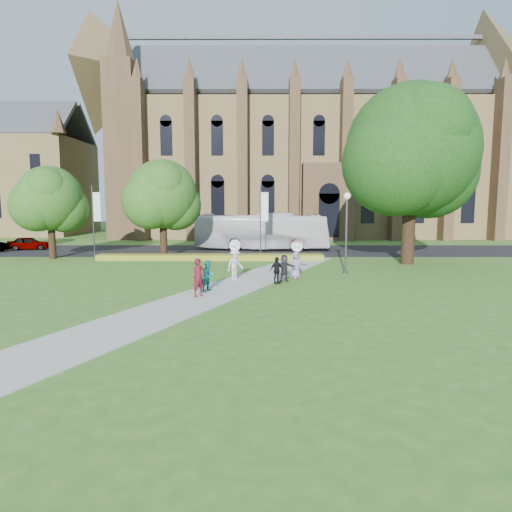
{
  "coord_description": "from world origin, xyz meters",
  "views": [
    {
      "loc": [
        1.73,
        -22.95,
        4.77
      ],
      "look_at": [
        1.66,
        2.81,
        1.6
      ],
      "focal_mm": 32.0,
      "sensor_mm": 36.0,
      "label": 1
    }
  ],
  "objects_px": {
    "streetlamp": "(347,223)",
    "pedestrian_0": "(199,277)",
    "large_tree": "(412,150)",
    "car_0": "(29,243)",
    "tour_coach": "(262,232)"
  },
  "relations": [
    {
      "from": "streetlamp",
      "to": "car_0",
      "type": "xyz_separation_m",
      "value": [
        -27.74,
        14.09,
        -2.65
      ]
    },
    {
      "from": "pedestrian_0",
      "to": "streetlamp",
      "type": "bearing_deg",
      "value": -2.1
    },
    {
      "from": "large_tree",
      "to": "tour_coach",
      "type": "distance_m",
      "value": 15.8
    },
    {
      "from": "streetlamp",
      "to": "pedestrian_0",
      "type": "distance_m",
      "value": 11.6
    },
    {
      "from": "large_tree",
      "to": "pedestrian_0",
      "type": "xyz_separation_m",
      "value": [
        -14.15,
        -11.89,
        -7.38
      ]
    },
    {
      "from": "streetlamp",
      "to": "car_0",
      "type": "bearing_deg",
      "value": 153.08
    },
    {
      "from": "large_tree",
      "to": "car_0",
      "type": "relative_size",
      "value": 3.57
    },
    {
      "from": "large_tree",
      "to": "pedestrian_0",
      "type": "height_order",
      "value": "large_tree"
    },
    {
      "from": "streetlamp",
      "to": "tour_coach",
      "type": "height_order",
      "value": "streetlamp"
    },
    {
      "from": "streetlamp",
      "to": "pedestrian_0",
      "type": "relative_size",
      "value": 2.76
    },
    {
      "from": "tour_coach",
      "to": "pedestrian_0",
      "type": "height_order",
      "value": "tour_coach"
    },
    {
      "from": "large_tree",
      "to": "tour_coach",
      "type": "bearing_deg",
      "value": 138.86
    },
    {
      "from": "large_tree",
      "to": "pedestrian_0",
      "type": "relative_size",
      "value": 6.95
    },
    {
      "from": "streetlamp",
      "to": "pedestrian_0",
      "type": "xyz_separation_m",
      "value": [
        -8.65,
        -7.39,
        -2.31
      ]
    },
    {
      "from": "streetlamp",
      "to": "pedestrian_0",
      "type": "height_order",
      "value": "streetlamp"
    }
  ]
}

